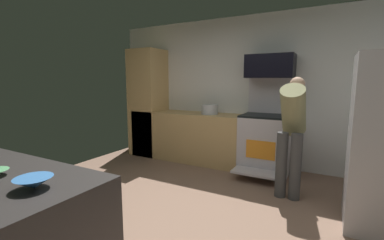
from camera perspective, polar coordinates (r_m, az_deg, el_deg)
name	(u,v)px	position (r m, az deg, el deg)	size (l,w,h in m)	color
ground_plane	(177,220)	(3.05, -3.38, -20.85)	(5.20, 4.80, 0.02)	#80614F
wall_back	(245,92)	(4.81, 11.49, 6.10)	(5.20, 0.12, 2.60)	silver
lower_cabinet_run	(191,137)	(4.93, -0.12, -3.64)	(2.40, 0.60, 0.90)	tan
cabinet_column	(148,103)	(5.39, -9.50, 3.72)	(0.60, 0.60, 2.10)	tan
oven_range	(266,142)	(4.43, 15.75, -4.55)	(0.76, 0.97, 1.54)	#C0B9C0
microwave	(270,66)	(4.42, 16.66, 11.18)	(0.74, 0.38, 0.37)	black
person_cook	(292,126)	(3.59, 20.98, -1.30)	(0.31, 0.64, 1.54)	#404040
mixing_bowl_prep	(34,183)	(1.70, -31.23, -11.64)	(0.20, 0.20, 0.06)	#366CAB
stock_pot	(210,109)	(4.68, 3.86, 2.33)	(0.30, 0.30, 0.17)	silver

